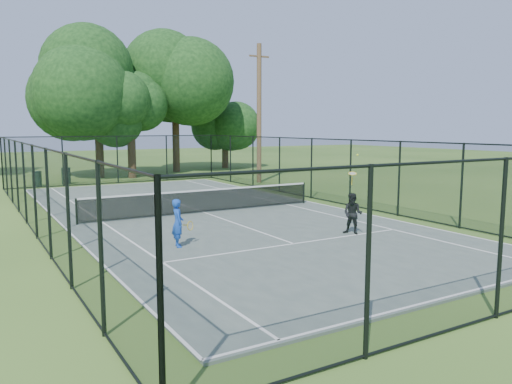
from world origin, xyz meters
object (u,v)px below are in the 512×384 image
tennis_net (204,200)px  trash_bin_left (37,179)px  utility_pole (259,113)px  trash_bin_right (66,176)px  player_black (353,214)px  player_blue (178,223)px

tennis_net → trash_bin_left: (-4.65, 13.74, -0.11)m
trash_bin_left → utility_pole: 14.06m
trash_bin_right → player_black: size_ratio=0.40×
trash_bin_left → trash_bin_right: size_ratio=0.89×
tennis_net → player_black: player_black is taller
tennis_net → player_black: (2.44, -6.24, 0.16)m
tennis_net → trash_bin_left: bearing=108.7°
trash_bin_right → utility_pole: utility_pole is taller
trash_bin_right → player_blue: size_ratio=0.73×
trash_bin_right → player_black: 21.11m
trash_bin_left → trash_bin_right: trash_bin_right is taller
trash_bin_right → player_blue: 19.16m
trash_bin_left → player_blue: size_ratio=0.66×
tennis_net → trash_bin_right: (-2.91, 14.18, -0.06)m
tennis_net → player_blue: 5.87m
tennis_net → trash_bin_left: tennis_net is taller
trash_bin_left → player_blue: player_blue is taller
player_blue → player_black: (5.55, -1.27, -0.02)m
tennis_net → utility_pole: utility_pole is taller
trash_bin_right → trash_bin_left: bearing=-165.6°
trash_bin_left → player_black: 21.20m
tennis_net → utility_pole: 12.63m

